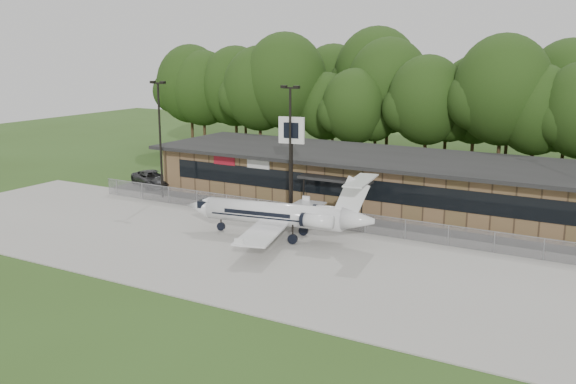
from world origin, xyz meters
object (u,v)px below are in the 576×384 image
Objects in this scene: terminal at (386,180)px; pole_sign at (292,141)px; business_jet at (281,215)px; suv at (152,179)px.

pole_sign is at bearing -125.22° from terminal.
business_jet is 1.80× the size of pole_sign.
terminal is at bearing 44.86° from pole_sign.
suv is at bearing 147.06° from business_jet.
pole_sign is (-5.04, -7.14, 3.82)m from terminal.
terminal is at bearing -53.53° from suv.
pole_sign reaches higher than terminal.
business_jet reaches higher than suv.
business_jet is 7.58m from pole_sign.
pole_sign is (-2.43, 5.75, 4.30)m from business_jet.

